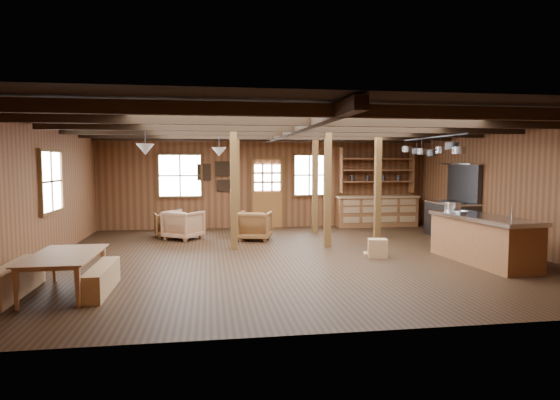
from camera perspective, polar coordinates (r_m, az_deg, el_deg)
name	(u,v)px	position (r m, az deg, el deg)	size (l,w,h in m)	color
room	(293,191)	(9.83, 1.63, 1.16)	(10.04, 9.04, 2.84)	black
ceiling_joists	(292,130)	(10.01, 1.47, 8.56)	(9.80, 8.82, 0.18)	black
timber_posts	(299,186)	(11.97, 2.31, 1.77)	(3.95, 2.35, 2.80)	#4F3216
back_door	(267,199)	(14.26, -1.56, 0.13)	(1.02, 0.08, 2.15)	brown
window_back_left	(180,176)	(14.15, -12.09, 2.92)	(1.32, 0.06, 1.32)	white
window_back_right	(309,175)	(14.45, 3.56, 3.04)	(1.02, 0.06, 1.32)	white
window_left	(51,181)	(10.66, -26.18, 2.04)	(0.14, 1.24, 1.32)	white
notice_boards	(218,174)	(14.12, -7.62, 3.14)	(1.08, 0.03, 0.90)	silver
back_counter	(377,207)	(14.85, 11.70, -0.86)	(2.55, 0.60, 2.45)	brown
pendant_lamps	(186,151)	(10.67, -11.38, 5.92)	(1.86, 2.36, 0.66)	#313234
pot_rack	(432,149)	(11.06, 18.09, 5.95)	(0.40, 3.00, 0.44)	#313234
kitchen_island	(483,239)	(10.12, 23.47, -4.37)	(1.11, 2.57, 1.20)	brown
step_stool	(378,248)	(10.06, 11.81, -5.77)	(0.44, 0.31, 0.39)	olive
commercial_range	(453,214)	(13.22, 20.38, -1.56)	(0.82, 1.60, 1.98)	#313234
dining_table	(67,274)	(7.88, -24.52, -8.18)	(1.72, 0.96, 0.60)	#976844
bench_wall	(14,280)	(8.13, -29.65, -8.48)	(0.32, 1.69, 0.47)	olive
bench_aisle	(102,279)	(7.78, -20.91, -8.98)	(0.28, 1.48, 0.41)	olive
armchair_a	(168,224)	(12.96, -13.49, -2.91)	(0.69, 0.71, 0.65)	brown
armchair_b	(255,226)	(12.03, -3.07, -3.13)	(0.80, 0.82, 0.75)	brown
armchair_c	(184,225)	(12.37, -11.68, -2.98)	(0.81, 0.83, 0.76)	#996945
counter_pot	(453,207)	(10.77, 20.29, -0.75)	(0.33, 0.33, 0.20)	#B4B7BC
bowl	(461,212)	(10.20, 21.15, -1.43)	(0.27, 0.27, 0.07)	silver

